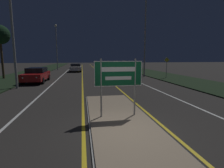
{
  "coord_description": "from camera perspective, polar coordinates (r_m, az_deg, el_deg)",
  "views": [
    {
      "loc": [
        -1.42,
        -5.29,
        2.47
      ],
      "look_at": [
        0.0,
        2.99,
        1.19
      ],
      "focal_mm": 28.0,
      "sensor_mm": 36.0,
      "label": 1
    }
  ],
  "objects": [
    {
      "name": "median_island",
      "position": [
        7.34,
        2.01,
        -10.68
      ],
      "size": [
        2.47,
        7.78,
        0.1
      ],
      "color": "#999993",
      "rests_on": "ground_plane"
    },
    {
      "name": "car_receding_1",
      "position": [
        28.46,
        -1.48,
        5.28
      ],
      "size": [
        1.94,
        4.17,
        1.53
      ],
      "color": "maroon",
      "rests_on": "ground_plane"
    },
    {
      "name": "car_approaching_0",
      "position": [
        19.22,
        -23.4,
        2.85
      ],
      "size": [
        1.99,
        4.83,
        1.46
      ],
      "color": "maroon",
      "rests_on": "ground_plane"
    },
    {
      "name": "centre_line_yellow_left",
      "position": [
        30.39,
        -9.71,
        3.86
      ],
      "size": [
        0.12,
        70.0,
        0.01
      ],
      "color": "gold",
      "rests_on": "ground_plane"
    },
    {
      "name": "centre_line_yellow_right",
      "position": [
        30.52,
        -4.34,
        3.98
      ],
      "size": [
        0.12,
        70.0,
        0.01
      ],
      "color": "gold",
      "rests_on": "ground_plane"
    },
    {
      "name": "lane_line_white_right",
      "position": [
        30.9,
        0.8,
        4.06
      ],
      "size": [
        0.12,
        70.0,
        0.01
      ],
      "color": "silver",
      "rests_on": "ground_plane"
    },
    {
      "name": "edge_line_white_left",
      "position": [
        30.93,
        -20.49,
        3.52
      ],
      "size": [
        0.1,
        70.0,
        0.01
      ],
      "color": "silver",
      "rests_on": "ground_plane"
    },
    {
      "name": "roadside_palm_left",
      "position": [
        23.75,
        -32.78,
        13.25
      ],
      "size": [
        2.13,
        2.13,
        5.99
      ],
      "color": "#4C3823",
      "rests_on": "verge_left"
    },
    {
      "name": "streetlight_left_far",
      "position": [
        36.58,
        -17.69,
        12.95
      ],
      "size": [
        0.48,
        0.48,
        8.77
      ],
      "color": "#9E9E99",
      "rests_on": "ground_plane"
    },
    {
      "name": "verge_left",
      "position": [
        26.66,
        -27.34,
        2.45
      ],
      "size": [
        5.0,
        100.0,
        0.08
      ],
      "color": "black",
      "rests_on": "ground_plane"
    },
    {
      "name": "ground_plane",
      "position": [
        6.0,
        5.01,
        -15.68
      ],
      "size": [
        160.0,
        160.0,
        0.0
      ],
      "primitive_type": "plane",
      "color": "#282623"
    },
    {
      "name": "car_approaching_1",
      "position": [
        31.39,
        -11.78,
        5.3
      ],
      "size": [
        1.99,
        4.24,
        1.39
      ],
      "color": "silver",
      "rests_on": "ground_plane"
    },
    {
      "name": "car_receding_0",
      "position": [
        17.75,
        2.87,
        3.2
      ],
      "size": [
        2.01,
        4.31,
        1.48
      ],
      "color": "maroon",
      "rests_on": "ground_plane"
    },
    {
      "name": "lane_line_white_left",
      "position": [
        30.51,
        -14.94,
        3.71
      ],
      "size": [
        0.12,
        70.0,
        0.01
      ],
      "color": "silver",
      "rests_on": "ground_plane"
    },
    {
      "name": "verge_right",
      "position": [
        27.65,
        13.62,
        3.36
      ],
      "size": [
        5.0,
        100.0,
        0.08
      ],
      "color": "black",
      "rests_on": "ground_plane"
    },
    {
      "name": "highway_sign",
      "position": [
        6.96,
        2.09,
        2.55
      ],
      "size": [
        1.93,
        0.07,
        2.34
      ],
      "color": "#9E9E99",
      "rests_on": "median_island"
    },
    {
      "name": "warning_sign",
      "position": [
        21.75,
        17.41,
        5.77
      ],
      "size": [
        0.6,
        0.06,
        2.41
      ],
      "color": "#9E9E99",
      "rests_on": "verge_right"
    },
    {
      "name": "streetlight_right_near",
      "position": [
        23.5,
        10.88,
        19.31
      ],
      "size": [
        0.5,
        0.5,
        11.28
      ],
      "color": "#9E9E99",
      "rests_on": "ground_plane"
    },
    {
      "name": "edge_line_white_right",
      "position": [
        31.58,
        6.17,
        4.11
      ],
      "size": [
        0.1,
        70.0,
        0.01
      ],
      "color": "silver",
      "rests_on": "ground_plane"
    }
  ]
}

